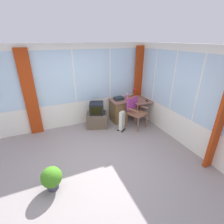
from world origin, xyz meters
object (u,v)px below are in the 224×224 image
at_px(desk_lamp, 135,91).
at_px(tv_remote, 147,101).
at_px(space_heater, 122,121).
at_px(tv_on_stand, 97,116).
at_px(spray_bottle, 127,96).
at_px(paper_tray, 119,98).
at_px(potted_plant, 52,178).
at_px(desk, 119,110).
at_px(wooden_armchair, 134,108).

distance_m(desk_lamp, tv_remote, 0.55).
bearing_deg(space_heater, tv_on_stand, 142.36).
bearing_deg(tv_remote, spray_bottle, 143.72).
xyz_separation_m(tv_remote, paper_tray, (-0.79, 0.48, 0.03)).
relative_size(tv_remote, paper_tray, 0.50).
bearing_deg(paper_tray, space_heater, -106.75).
bearing_deg(space_heater, potted_plant, -146.60).
relative_size(desk, wooden_armchair, 1.26).
xyz_separation_m(wooden_armchair, potted_plant, (-2.66, -1.53, -0.37)).
bearing_deg(potted_plant, space_heater, 33.40).
distance_m(tv_remote, potted_plant, 3.61).
bearing_deg(potted_plant, tv_on_stand, 51.45).
bearing_deg(spray_bottle, space_heater, -127.37).
distance_m(desk, tv_remote, 0.96).
xyz_separation_m(spray_bottle, space_heater, (-0.50, -0.65, -0.54)).
xyz_separation_m(spray_bottle, wooden_armchair, (-0.04, -0.57, -0.23)).
height_order(spray_bottle, tv_on_stand, spray_bottle).
height_order(desk_lamp, wooden_armchair, desk_lamp).
xyz_separation_m(desk_lamp, paper_tray, (-0.59, 0.02, -0.18)).
distance_m(desk_lamp, paper_tray, 0.62).
height_order(tv_remote, tv_on_stand, tv_on_stand).
relative_size(space_heater, potted_plant, 1.33).
bearing_deg(potted_plant, paper_tray, 41.45).
distance_m(paper_tray, potted_plant, 3.24).
relative_size(spray_bottle, paper_tray, 0.72).
distance_m(desk, desk_lamp, 0.83).
xyz_separation_m(space_heater, potted_plant, (-2.20, -1.45, -0.06)).
xyz_separation_m(tv_on_stand, potted_plant, (-1.55, -1.95, -0.11)).
distance_m(desk_lamp, tv_on_stand, 1.57).
bearing_deg(potted_plant, spray_bottle, 37.93).
relative_size(tv_remote, tv_on_stand, 0.18).
bearing_deg(paper_tray, tv_remote, -31.64).
distance_m(wooden_armchair, space_heater, 0.56).
xyz_separation_m(desk_lamp, spray_bottle, (-0.30, -0.00, -0.12)).
xyz_separation_m(desk, space_heater, (-0.20, -0.61, -0.09)).
height_order(desk_lamp, potted_plant, desk_lamp).
bearing_deg(potted_plant, tv_remote, 27.17).
xyz_separation_m(tv_on_stand, space_heater, (0.65, -0.50, -0.05)).
bearing_deg(potted_plant, desk_lamp, 35.12).
height_order(desk, space_heater, desk).
height_order(desk_lamp, spray_bottle, desk_lamp).
bearing_deg(paper_tray, wooden_armchair, -66.10).
bearing_deg(desk_lamp, desk, -175.38).
bearing_deg(space_heater, desk, 71.92).
bearing_deg(paper_tray, desk_lamp, -1.55).
xyz_separation_m(desk_lamp, space_heater, (-0.79, -0.65, -0.66)).
bearing_deg(desk, desk_lamp, 4.62).
bearing_deg(tv_remote, space_heater, -162.09).
height_order(desk, desk_lamp, desk_lamp).
bearing_deg(paper_tray, spray_bottle, -3.63).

